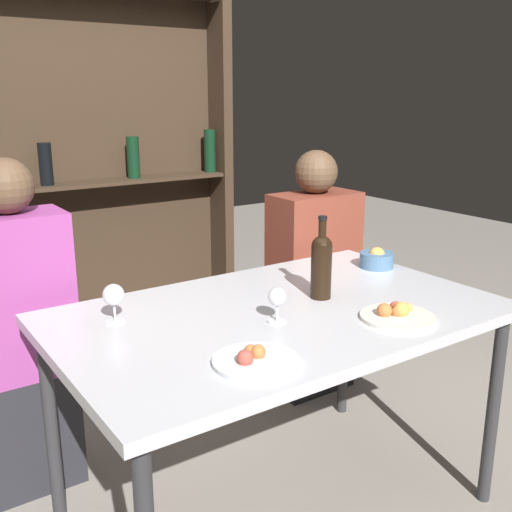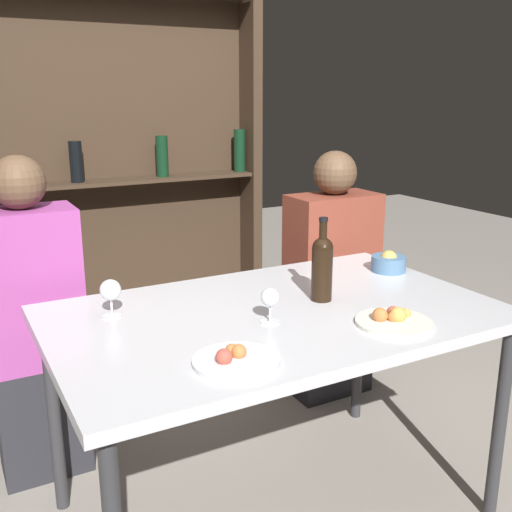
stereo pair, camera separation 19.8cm
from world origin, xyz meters
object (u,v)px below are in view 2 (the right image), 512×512
Objects in this scene: wine_glass_1 at (270,299)px; snack_bowl at (389,263)px; food_plate_0 at (393,320)px; food_plate_1 at (235,359)px; seated_person_right at (331,284)px; wine_glass_0 at (111,291)px; seated_person_left at (34,331)px; wine_bottle at (322,265)px.

wine_glass_1 is 0.72m from snack_bowl.
wine_glass_1 is at bearing 149.88° from food_plate_0.
food_plate_1 is 1.35m from seated_person_right.
wine_glass_1 reaches higher than snack_bowl.
food_plate_1 is 0.20× the size of seated_person_right.
seated_person_left reaches higher than wine_glass_0.
snack_bowl is at bearing 20.31° from wine_glass_1.
snack_bowl is 1.36m from seated_person_left.
food_plate_0 is 0.56m from snack_bowl.
wine_bottle is 0.86m from seated_person_right.
wine_glass_1 is 0.48× the size of food_plate_1.
snack_bowl is 0.11× the size of seated_person_right.
seated_person_left reaches higher than seated_person_right.
seated_person_right reaches higher than wine_glass_1.
wine_glass_0 reaches higher than food_plate_1.
wine_bottle reaches higher than wine_glass_0.
wine_glass_0 is 0.86m from food_plate_0.
seated_person_right is (1.33, 0.00, -0.03)m from seated_person_left.
seated_person_right reaches higher than food_plate_1.
wine_bottle is at bearing -128.30° from seated_person_right.
wine_glass_0 is at bearing -67.91° from seated_person_left.
snack_bowl is at bearing -1.27° from wine_glass_0.
snack_bowl is at bearing 20.04° from wine_bottle.
seated_person_left is at bearing 180.00° from seated_person_right.
wine_glass_1 is (-0.25, -0.10, -0.05)m from wine_bottle.
snack_bowl is at bearing 50.89° from food_plate_0.
wine_bottle is 0.28m from wine_glass_1.
wine_bottle is 2.57× the size of wine_glass_1.
snack_bowl is (0.42, 0.15, -0.09)m from wine_bottle.
wine_glass_0 is 0.10× the size of seated_person_left.
food_plate_1 is (-0.54, -0.01, -0.00)m from food_plate_0.
wine_bottle is at bearing -36.50° from seated_person_left.
food_plate_0 is 0.54m from food_plate_1.
wine_glass_0 reaches higher than wine_glass_1.
seated_person_left reaches higher than food_plate_1.
snack_bowl is 0.11× the size of seated_person_left.
wine_glass_0 is 0.54m from seated_person_left.
seated_person_left is at bearing 143.50° from wine_bottle.
wine_glass_0 is 1.27m from seated_person_right.
wine_glass_0 is at bearing -158.89° from seated_person_right.
seated_person_right is (0.07, 0.47, -0.23)m from snack_bowl.
seated_person_left is 1.33m from seated_person_right.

